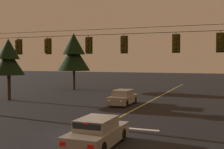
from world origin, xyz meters
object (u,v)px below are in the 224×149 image
(traffic_light_leftmost, at_px, (18,47))
(car_waiting_near_lane, at_px, (97,133))
(traffic_light_far_right, at_px, (220,42))
(car_oncoming_lead, at_px, (123,98))
(traffic_light_centre, at_px, (88,45))
(traffic_light_right_inner, at_px, (123,44))
(traffic_light_rightmost, at_px, (176,43))
(tree_verge_far, at_px, (74,54))
(tree_verge_near, at_px, (9,59))
(traffic_light_left_inner, at_px, (47,46))

(traffic_light_leftmost, height_order, car_waiting_near_lane, traffic_light_leftmost)
(traffic_light_far_right, relative_size, car_oncoming_lead, 0.28)
(traffic_light_centre, xyz_separation_m, traffic_light_far_right, (8.17, 0.00, 0.00))
(traffic_light_right_inner, relative_size, car_oncoming_lead, 0.28)
(traffic_light_rightmost, height_order, car_oncoming_lead, traffic_light_rightmost)
(traffic_light_centre, distance_m, traffic_light_far_right, 8.17)
(traffic_light_far_right, xyz_separation_m, car_waiting_near_lane, (-5.40, -4.77, -4.49))
(tree_verge_far, bearing_deg, traffic_light_rightmost, -48.74)
(traffic_light_right_inner, bearing_deg, traffic_light_far_right, 0.00)
(tree_verge_near, bearing_deg, traffic_light_centre, -29.82)
(traffic_light_leftmost, xyz_separation_m, traffic_light_left_inner, (2.48, 0.00, 0.00))
(traffic_light_leftmost, xyz_separation_m, traffic_light_far_right, (13.79, 0.00, 0.00))
(traffic_light_leftmost, relative_size, car_waiting_near_lane, 0.28)
(traffic_light_leftmost, bearing_deg, traffic_light_far_right, 0.00)
(traffic_light_right_inner, xyz_separation_m, traffic_light_far_right, (5.72, 0.00, 0.00))
(traffic_light_rightmost, bearing_deg, car_oncoming_lead, 125.90)
(traffic_light_left_inner, height_order, tree_verge_near, tree_verge_near)
(traffic_light_leftmost, height_order, car_oncoming_lead, traffic_light_leftmost)
(car_waiting_near_lane, xyz_separation_m, car_oncoming_lead, (-3.36, 13.45, -0.00))
(traffic_light_leftmost, bearing_deg, traffic_light_centre, 0.00)
(traffic_light_centre, height_order, car_waiting_near_lane, traffic_light_centre)
(traffic_light_left_inner, xyz_separation_m, traffic_light_right_inner, (5.59, 0.00, 0.00))
(car_oncoming_lead, bearing_deg, tree_verge_far, 134.80)
(traffic_light_far_right, bearing_deg, traffic_light_leftmost, 180.00)
(traffic_light_far_right, xyz_separation_m, tree_verge_far, (-20.21, 20.22, 0.03))
(traffic_light_centre, height_order, traffic_light_rightmost, same)
(car_waiting_near_lane, xyz_separation_m, tree_verge_near, (-15.46, 12.04, 3.69))
(traffic_light_leftmost, bearing_deg, traffic_light_left_inner, 0.00)
(car_oncoming_lead, xyz_separation_m, tree_verge_near, (-12.11, -1.41, 3.69))
(traffic_light_centre, bearing_deg, car_oncoming_lead, 93.88)
(traffic_light_left_inner, bearing_deg, car_oncoming_lead, 73.60)
(traffic_light_left_inner, distance_m, traffic_light_rightmost, 8.84)
(traffic_light_left_inner, relative_size, tree_verge_near, 0.19)
(car_waiting_near_lane, bearing_deg, traffic_light_rightmost, 58.45)
(traffic_light_right_inner, bearing_deg, car_oncoming_lead, 109.29)
(traffic_light_far_right, bearing_deg, traffic_light_rightmost, 180.00)
(traffic_light_centre, height_order, tree_verge_far, tree_verge_far)
(traffic_light_right_inner, distance_m, traffic_light_far_right, 5.72)
(car_waiting_near_lane, bearing_deg, traffic_light_right_inner, 93.81)
(traffic_light_centre, relative_size, car_waiting_near_lane, 0.28)
(tree_verge_far, bearing_deg, tree_verge_near, -92.90)
(traffic_light_leftmost, distance_m, traffic_light_rightmost, 11.32)
(traffic_light_right_inner, xyz_separation_m, car_oncoming_lead, (-3.04, 8.68, -4.49))
(traffic_light_centre, height_order, traffic_light_far_right, same)
(traffic_light_rightmost, bearing_deg, traffic_light_far_right, 0.00)
(car_waiting_near_lane, height_order, car_oncoming_lead, same)
(traffic_light_far_right, xyz_separation_m, car_oncoming_lead, (-8.76, 8.68, -4.49))
(traffic_light_left_inner, bearing_deg, traffic_light_far_right, 0.00)
(traffic_light_rightmost, bearing_deg, traffic_light_right_inner, 180.00)
(traffic_light_right_inner, distance_m, car_waiting_near_lane, 6.56)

